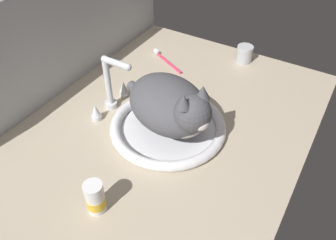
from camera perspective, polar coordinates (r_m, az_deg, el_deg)
name	(u,v)px	position (r cm, az deg, el deg)	size (l,w,h in cm)	color
countertop	(167,129)	(106.85, -0.08, -1.57)	(109.62, 80.18, 3.00)	#B7A88E
backsplash_wall	(58,43)	(118.81, -17.83, 12.00)	(109.62, 2.40, 39.19)	#B2B7BC
sink_basin	(168,126)	(103.58, 0.00, -1.08)	(34.89, 34.89, 3.08)	white
faucet	(111,88)	(109.29, -9.44, 5.17)	(17.65, 11.51, 19.10)	silver
cat	(172,106)	(96.42, 0.66, 2.32)	(28.45, 35.84, 18.24)	#4C4C51
metal_jar	(244,54)	(137.01, 12.55, 10.64)	(6.07, 6.07, 6.40)	#B2B5BA
pill_bottle	(95,198)	(84.58, -11.95, -12.58)	(4.67, 4.67, 9.13)	white
toothbrush	(167,61)	(134.60, -0.23, 9.79)	(8.98, 17.05, 1.70)	#D83359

